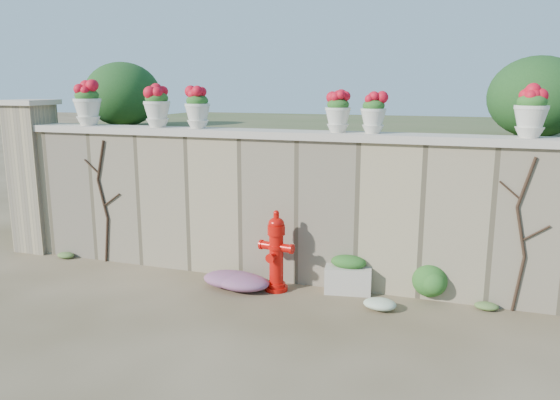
% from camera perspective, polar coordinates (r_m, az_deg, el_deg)
% --- Properties ---
extents(ground, '(80.00, 80.00, 0.00)m').
position_cam_1_polar(ground, '(6.44, -6.32, -13.04)').
color(ground, '#493C24').
rests_on(ground, ground).
extents(stone_wall, '(8.00, 0.40, 2.00)m').
position_cam_1_polar(stone_wall, '(7.70, -0.80, -0.91)').
color(stone_wall, '#978764').
rests_on(stone_wall, ground).
extents(wall_cap, '(8.10, 0.52, 0.10)m').
position_cam_1_polar(wall_cap, '(7.53, -0.82, 6.90)').
color(wall_cap, beige).
rests_on(wall_cap, stone_wall).
extents(gate_pillar, '(0.72, 0.72, 2.48)m').
position_cam_1_polar(gate_pillar, '(9.83, -24.24, 2.38)').
color(gate_pillar, '#978764').
rests_on(gate_pillar, ground).
extents(raised_fill, '(9.00, 6.00, 2.00)m').
position_cam_1_polar(raised_fill, '(10.71, 4.98, 2.70)').
color(raised_fill, '#384C23').
rests_on(raised_fill, ground).
extents(back_shrub_left, '(1.30, 1.30, 1.10)m').
position_cam_1_polar(back_shrub_left, '(10.06, -16.12, 10.56)').
color(back_shrub_left, '#143814').
rests_on(back_shrub_left, raised_fill).
extents(back_shrub_right, '(1.30, 1.30, 1.10)m').
position_cam_1_polar(back_shrub_right, '(8.31, 25.27, 9.71)').
color(back_shrub_right, '#143814').
rests_on(back_shrub_right, raised_fill).
extents(vine_left, '(0.60, 0.04, 1.91)m').
position_cam_1_polar(vine_left, '(8.77, -17.98, 0.03)').
color(vine_left, black).
rests_on(vine_left, ground).
extents(vine_right, '(0.60, 0.04, 1.91)m').
position_cam_1_polar(vine_right, '(7.09, 23.95, -3.16)').
color(vine_right, black).
rests_on(vine_right, ground).
extents(fire_hydrant, '(0.48, 0.34, 1.10)m').
position_cam_1_polar(fire_hydrant, '(7.27, -0.40, -5.34)').
color(fire_hydrant, '#C00C07').
rests_on(fire_hydrant, ground).
extents(planter_box, '(0.66, 0.45, 0.51)m').
position_cam_1_polar(planter_box, '(7.38, 7.13, -7.77)').
color(planter_box, beige).
rests_on(planter_box, ground).
extents(green_shrub, '(0.60, 0.54, 0.57)m').
position_cam_1_polar(green_shrub, '(7.24, 15.24, -8.06)').
color(green_shrub, '#1E5119').
rests_on(green_shrub, ground).
extents(magenta_clump, '(0.98, 0.65, 0.26)m').
position_cam_1_polar(magenta_clump, '(7.52, -4.73, -8.18)').
color(magenta_clump, '#B223A0').
rests_on(magenta_clump, ground).
extents(white_flowers, '(0.49, 0.39, 0.18)m').
position_cam_1_polar(white_flowers, '(6.92, 9.87, -10.53)').
color(white_flowers, white).
rests_on(white_flowers, ground).
extents(urn_pot_0, '(0.42, 0.42, 0.66)m').
position_cam_1_polar(urn_pot_0, '(8.98, -19.48, 9.44)').
color(urn_pot_0, beige).
rests_on(urn_pot_0, wall_cap).
extents(urn_pot_1, '(0.39, 0.39, 0.61)m').
position_cam_1_polar(urn_pot_1, '(8.29, -12.73, 9.51)').
color(urn_pot_1, beige).
rests_on(urn_pot_1, wall_cap).
extents(urn_pot_2, '(0.36, 0.36, 0.57)m').
position_cam_1_polar(urn_pot_2, '(7.97, -8.62, 9.42)').
color(urn_pot_2, beige).
rests_on(urn_pot_2, wall_cap).
extents(urn_pot_3, '(0.33, 0.33, 0.52)m').
position_cam_1_polar(urn_pot_3, '(7.26, 6.07, 9.08)').
color(urn_pot_3, beige).
rests_on(urn_pot_3, wall_cap).
extents(urn_pot_4, '(0.33, 0.33, 0.51)m').
position_cam_1_polar(urn_pot_4, '(7.17, 9.73, 8.90)').
color(urn_pot_4, beige).
rests_on(urn_pot_4, wall_cap).
extents(urn_pot_5, '(0.39, 0.39, 0.61)m').
position_cam_1_polar(urn_pot_5, '(7.11, 24.76, 8.35)').
color(urn_pot_5, beige).
rests_on(urn_pot_5, wall_cap).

